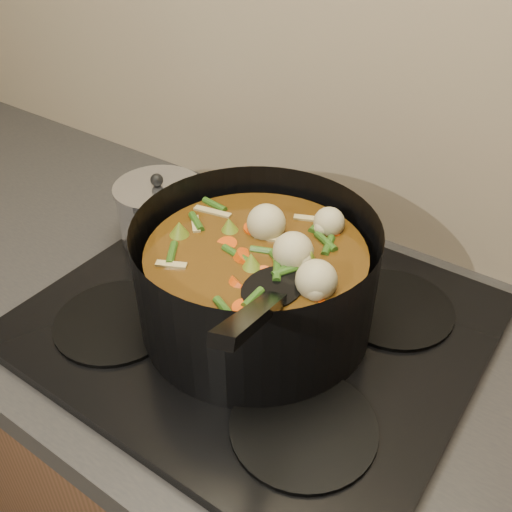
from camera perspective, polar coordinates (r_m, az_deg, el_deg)
The scene contains 4 objects.
counter at distance 1.22m, azimuth 0.04°, elevation -22.48°, with size 2.64×0.64×0.91m.
stovetop at distance 0.86m, azimuth 0.05°, elevation -6.42°, with size 0.62×0.54×0.03m.
stockpot at distance 0.79m, azimuth 0.01°, elevation -2.34°, with size 0.37×0.44×0.25m.
saucepan at distance 1.00m, azimuth -9.54°, elevation 4.46°, with size 0.15×0.15×0.12m.
Camera 1 is at (0.36, 1.42, 1.51)m, focal length 40.00 mm.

